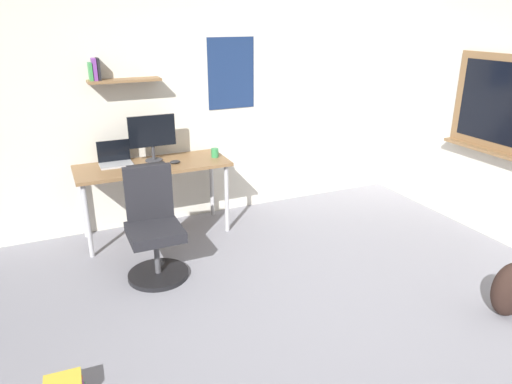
% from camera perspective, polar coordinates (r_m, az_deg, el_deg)
% --- Properties ---
extents(ground_plane, '(5.20, 5.20, 0.00)m').
position_cam_1_polar(ground_plane, '(3.56, 7.66, -16.37)').
color(ground_plane, gray).
rests_on(ground_plane, ground).
extents(wall_back, '(5.00, 0.30, 2.60)m').
position_cam_1_polar(wall_back, '(5.14, -6.29, 11.25)').
color(wall_back, silver).
rests_on(wall_back, ground).
extents(desk, '(1.48, 0.59, 0.76)m').
position_cam_1_polar(desk, '(4.77, -12.34, 2.41)').
color(desk, olive).
rests_on(desk, ground).
extents(office_chair, '(0.52, 0.52, 0.95)m').
position_cam_1_polar(office_chair, '(4.12, -12.26, -4.65)').
color(office_chair, black).
rests_on(office_chair, ground).
extents(laptop, '(0.31, 0.21, 0.23)m').
position_cam_1_polar(laptop, '(4.82, -16.70, 3.85)').
color(laptop, '#ADAFB5').
rests_on(laptop, desk).
extents(monitor_primary, '(0.46, 0.17, 0.46)m').
position_cam_1_polar(monitor_primary, '(4.77, -12.47, 6.78)').
color(monitor_primary, '#38383D').
rests_on(monitor_primary, desk).
extents(keyboard, '(0.37, 0.13, 0.02)m').
position_cam_1_polar(keyboard, '(4.66, -13.11, 3.07)').
color(keyboard, black).
rests_on(keyboard, desk).
extents(computer_mouse, '(0.10, 0.06, 0.03)m').
position_cam_1_polar(computer_mouse, '(4.72, -9.79, 3.61)').
color(computer_mouse, '#262628').
rests_on(computer_mouse, desk).
extents(coffee_mug, '(0.08, 0.08, 0.09)m').
position_cam_1_polar(coffee_mug, '(4.88, -5.01, 4.75)').
color(coffee_mug, '#338C4C').
rests_on(coffee_mug, desk).
extents(backpack, '(0.32, 0.22, 0.44)m').
position_cam_1_polar(backpack, '(4.05, 28.45, -10.34)').
color(backpack, black).
rests_on(backpack, ground).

